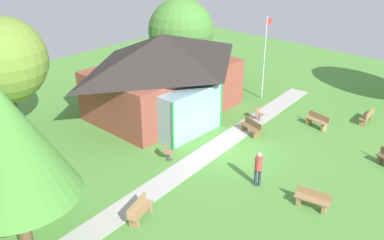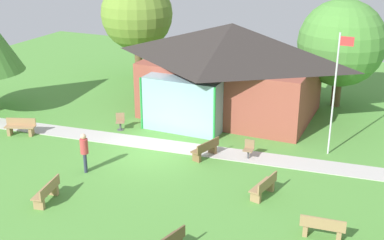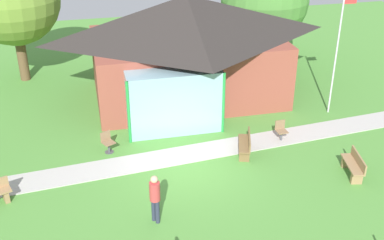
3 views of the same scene
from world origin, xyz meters
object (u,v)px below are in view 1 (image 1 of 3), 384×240
(patio_chair_lawn_spare, at_px, (259,114))
(bench_rear_near_path, at_px, (251,128))
(bench_lawn_far_right, at_px, (367,117))
(tree_behind_pavilion_right, at_px, (181,31))
(flagpole, at_px, (265,55))
(bench_mid_right, at_px, (317,121))
(pavilion, at_px, (165,73))
(bench_mid_left, at_px, (140,211))
(patio_chair_west, at_px, (168,153))
(tree_west_hedge, at_px, (7,143))
(bench_front_center, at_px, (313,200))
(tree_behind_pavilion_left, at_px, (3,61))
(visitor_strolling_lawn, at_px, (258,166))

(patio_chair_lawn_spare, bearing_deg, bench_rear_near_path, 17.83)
(bench_rear_near_path, bearing_deg, patio_chair_lawn_spare, -50.93)
(bench_lawn_far_right, distance_m, patio_chair_lawn_spare, 6.54)
(tree_behind_pavilion_right, bearing_deg, bench_lawn_far_right, -82.58)
(flagpole, bearing_deg, patio_chair_lawn_spare, -148.69)
(tree_behind_pavilion_right, bearing_deg, flagpole, -83.11)
(bench_mid_right, bearing_deg, pavilion, 39.76)
(bench_rear_near_path, height_order, patio_chair_lawn_spare, patio_chair_lawn_spare)
(bench_rear_near_path, bearing_deg, pavilion, 27.65)
(bench_mid_left, relative_size, patio_chair_west, 1.81)
(pavilion, height_order, bench_mid_right, pavilion)
(bench_mid_left, height_order, tree_west_hedge, tree_west_hedge)
(bench_front_center, height_order, patio_chair_west, patio_chair_west)
(bench_front_center, xyz_separation_m, patio_chair_west, (-1.32, 7.47, 0.01))
(bench_rear_near_path, distance_m, patio_chair_lawn_spare, 1.94)
(patio_chair_lawn_spare, relative_size, tree_west_hedge, 0.13)
(flagpole, relative_size, bench_mid_right, 3.61)
(pavilion, distance_m, tree_west_hedge, 13.65)
(tree_west_hedge, bearing_deg, pavilion, 23.25)
(bench_rear_near_path, bearing_deg, tree_behind_pavilion_right, -6.31)
(flagpole, bearing_deg, pavilion, 152.07)
(bench_mid_left, bearing_deg, patio_chair_lawn_spare, 170.01)
(bench_lawn_far_right, bearing_deg, tree_west_hedge, 160.66)
(bench_lawn_far_right, distance_m, tree_behind_pavilion_left, 21.18)
(patio_chair_west, xyz_separation_m, tree_behind_pavilion_right, (9.51, 8.22, 3.28))
(pavilion, distance_m, visitor_strolling_lawn, 9.90)
(patio_chair_west, xyz_separation_m, visitor_strolling_lawn, (1.16, -4.74, 0.61))
(bench_lawn_far_right, bearing_deg, bench_front_center, -175.16)
(flagpole, height_order, bench_rear_near_path, flagpole)
(pavilion, bearing_deg, bench_front_center, -103.62)
(pavilion, height_order, patio_chair_lawn_spare, pavilion)
(tree_behind_pavilion_left, bearing_deg, bench_rear_near_path, -47.89)
(bench_mid_right, height_order, visitor_strolling_lawn, visitor_strolling_lawn)
(bench_mid_right, height_order, tree_behind_pavilion_right, tree_behind_pavilion_right)
(pavilion, distance_m, bench_mid_right, 9.68)
(bench_rear_near_path, xyz_separation_m, patio_chair_west, (-5.31, 1.39, 0.01))
(patio_chair_lawn_spare, bearing_deg, bench_mid_left, 5.89)
(patio_chair_lawn_spare, bearing_deg, tree_behind_pavilion_left, -44.58)
(patio_chair_lawn_spare, bearing_deg, visitor_strolling_lawn, 30.40)
(bench_rear_near_path, xyz_separation_m, bench_lawn_far_right, (6.00, -4.29, 0.00))
(patio_chair_lawn_spare, xyz_separation_m, tree_west_hedge, (-15.31, -0.13, 4.04))
(bench_mid_left, xyz_separation_m, visitor_strolling_lawn, (5.35, -2.11, 0.62))
(bench_front_center, distance_m, tree_behind_pavilion_right, 18.00)
(bench_lawn_far_right, xyz_separation_m, visitor_strolling_lawn, (-10.16, 0.94, 0.62))
(patio_chair_lawn_spare, bearing_deg, bench_front_center, 45.59)
(bench_rear_near_path, bearing_deg, bench_front_center, 163.95)
(tree_behind_pavilion_right, bearing_deg, bench_front_center, -117.57)
(flagpole, distance_m, visitor_strolling_lawn, 11.18)
(flagpole, xyz_separation_m, patio_chair_west, (-10.34, -1.29, -2.68))
(bench_lawn_far_right, bearing_deg, visitor_strolling_lawn, 169.43)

